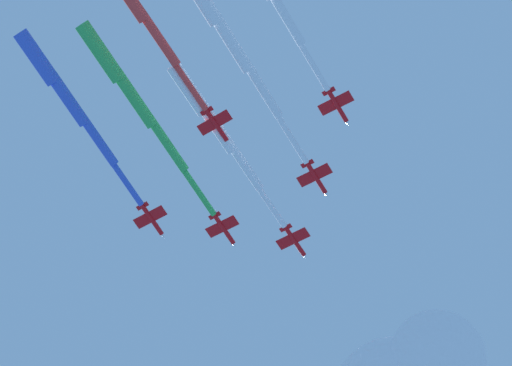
% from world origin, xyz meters
% --- Properties ---
extents(jet_lead, '(20.41, 54.81, 4.27)m').
position_xyz_m(jet_lead, '(-4.12, 15.16, 216.40)').
color(jet_lead, red).
extents(jet_port_inner, '(23.11, 61.52, 4.27)m').
position_xyz_m(jet_port_inner, '(2.74, 34.34, 216.65)').
color(jet_port_inner, red).
extents(jet_starboard_inner, '(23.58, 60.51, 4.20)m').
position_xyz_m(jet_starboard_inner, '(-21.85, 25.91, 214.55)').
color(jet_starboard_inner, red).
extents(jet_port_mid, '(21.75, 56.06, 4.15)m').
position_xyz_m(jet_port_mid, '(12.25, 45.59, 215.00)').
color(jet_port_mid, red).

